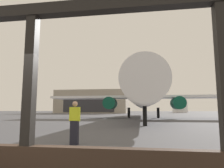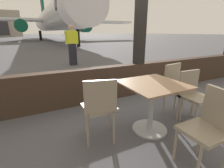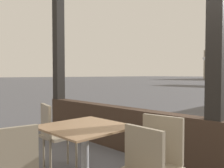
{
  "view_description": "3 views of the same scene",
  "coord_description": "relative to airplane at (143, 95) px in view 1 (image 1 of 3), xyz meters",
  "views": [
    {
      "loc": [
        2.19,
        -3.64,
        1.41
      ],
      "look_at": [
        -0.31,
        13.17,
        3.57
      ],
      "focal_mm": 31.96,
      "sensor_mm": 36.0,
      "label": 1
    },
    {
      "loc": [
        -2.28,
        -3.13,
        1.43
      ],
      "look_at": [
        -1.31,
        -1.2,
        0.75
      ],
      "focal_mm": 26.22,
      "sensor_mm": 36.0,
      "label": 2
    },
    {
      "loc": [
        1.19,
        -2.97,
        1.29
      ],
      "look_at": [
        -1.57,
        -0.26,
        1.13
      ],
      "focal_mm": 38.03,
      "sensor_mm": 36.0,
      "label": 3
    }
  ],
  "objects": [
    {
      "name": "fuel_storage_tank",
      "position": [
        16.13,
        57.85,
        -1.14
      ],
      "size": [
        6.25,
        6.25,
        5.02
      ],
      "primitive_type": "cylinder",
      "color": "white",
      "rests_on": "ground"
    },
    {
      "name": "ground_plane",
      "position": [
        -2.44,
        11.38,
        -3.65
      ],
      "size": [
        220.0,
        220.0,
        0.0
      ],
      "primitive_type": "plane",
      "color": "#4C4C51"
    },
    {
      "name": "window_frame",
      "position": [
        -2.44,
        -28.62,
        -2.42
      ],
      "size": [
        7.4,
        0.24,
        3.55
      ],
      "color": "#38281E",
      "rests_on": "ground"
    },
    {
      "name": "distant_hangar",
      "position": [
        -18.6,
        43.83,
        0.53
      ],
      "size": [
        25.95,
        17.34,
        8.36
      ],
      "color": "#9E9384",
      "rests_on": "ground"
    },
    {
      "name": "airplane",
      "position": [
        0.0,
        0.0,
        0.0
      ],
      "size": [
        29.93,
        37.23,
        10.64
      ],
      "color": "silver",
      "rests_on": "ground"
    },
    {
      "name": "ground_crew_worker",
      "position": [
        -2.96,
        -24.36,
        -2.75
      ],
      "size": [
        0.52,
        0.31,
        1.74
      ],
      "color": "black",
      "rests_on": "ground"
    }
  ]
}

